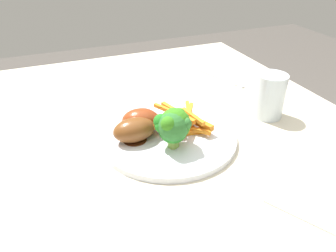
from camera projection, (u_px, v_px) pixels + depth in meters
dining_table at (177, 174)px, 0.76m from camera, size 1.05×0.81×0.74m
dinner_plate at (168, 137)px, 0.68m from camera, size 0.28×0.28×0.01m
broccoli_floret_front at (175, 126)px, 0.61m from camera, size 0.06×0.06×0.08m
broccoli_floret_middle at (171, 128)px, 0.62m from camera, size 0.06×0.06×0.07m
broccoli_floret_back at (174, 123)px, 0.61m from camera, size 0.06×0.06×0.08m
carrot_fries_pile at (184, 120)px, 0.69m from camera, size 0.14×0.13×0.03m
chicken_drumstick_near at (142, 121)px, 0.67m from camera, size 0.07×0.13×0.05m
chicken_drumstick_far at (146, 120)px, 0.67m from camera, size 0.10×0.10×0.05m
chicken_drumstick_extra at (136, 130)px, 0.65m from camera, size 0.06×0.13×0.05m
fork at (217, 77)px, 0.96m from camera, size 0.18×0.07×0.00m
water_glass at (269, 96)px, 0.74m from camera, size 0.07×0.07×0.10m
napkin at (333, 201)px, 0.52m from camera, size 0.22×0.20×0.00m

